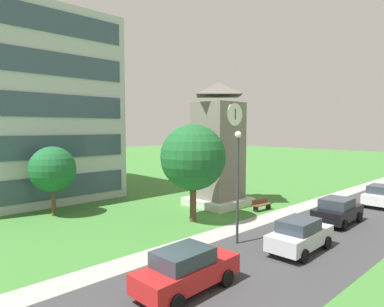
% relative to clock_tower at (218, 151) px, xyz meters
% --- Properties ---
extents(ground_plane, '(160.00, 160.00, 0.00)m').
position_rel_clock_tower_xyz_m(ground_plane, '(-3.95, -2.67, -4.40)').
color(ground_plane, '#3D7A33').
extents(street_asphalt, '(120.00, 7.20, 0.01)m').
position_rel_clock_tower_xyz_m(street_asphalt, '(-3.95, -9.50, -4.40)').
color(street_asphalt, '#38383A').
rests_on(street_asphalt, ground).
extents(kerb_strip, '(120.00, 1.60, 0.01)m').
position_rel_clock_tower_xyz_m(kerb_strip, '(-3.95, -5.10, -4.40)').
color(kerb_strip, '#9E9E99').
rests_on(kerb_strip, ground).
extents(office_building, '(14.55, 15.36, 16.00)m').
position_rel_clock_tower_xyz_m(office_building, '(-10.74, 15.82, 3.60)').
color(office_building, '#B7BCC6').
rests_on(office_building, ground).
extents(clock_tower, '(4.31, 4.31, 9.89)m').
position_rel_clock_tower_xyz_m(clock_tower, '(0.00, 0.00, 0.00)').
color(clock_tower, slate).
rests_on(clock_tower, ground).
extents(park_bench, '(1.84, 0.66, 0.88)m').
position_rel_clock_tower_xyz_m(park_bench, '(1.02, -3.53, -3.94)').
color(park_bench, brown).
rests_on(park_bench, ground).
extents(street_lamp, '(0.36, 0.36, 6.10)m').
position_rel_clock_tower_xyz_m(street_lamp, '(-6.11, -6.90, -0.64)').
color(street_lamp, '#333338').
rests_on(street_lamp, ground).
extents(tree_streetside, '(3.24, 3.24, 4.97)m').
position_rel_clock_tower_xyz_m(tree_streetside, '(-11.06, 5.81, -1.06)').
color(tree_streetside, '#513823').
rests_on(tree_streetside, ground).
extents(tree_near_tower, '(4.38, 4.38, 6.52)m').
position_rel_clock_tower_xyz_m(tree_near_tower, '(-4.86, -2.13, -0.09)').
color(tree_near_tower, '#513823').
rests_on(tree_near_tower, ground).
extents(parked_car_red, '(4.45, 2.03, 1.69)m').
position_rel_clock_tower_xyz_m(parked_car_red, '(-11.74, -8.95, -3.54)').
color(parked_car_red, red).
rests_on(parked_car_red, ground).
extents(parked_car_silver, '(4.22, 2.02, 1.69)m').
position_rel_clock_tower_xyz_m(parked_car_silver, '(-4.73, -9.84, -3.54)').
color(parked_car_silver, silver).
rests_on(parked_car_silver, ground).
extents(parked_car_black, '(4.20, 2.18, 1.69)m').
position_rel_clock_tower_xyz_m(parked_car_black, '(1.70, -9.01, -3.54)').
color(parked_car_black, black).
rests_on(parked_car_black, ground).
extents(parked_car_white, '(4.16, 2.06, 1.69)m').
position_rel_clock_tower_xyz_m(parked_car_white, '(9.19, -9.29, -3.54)').
color(parked_car_white, silver).
rests_on(parked_car_white, ground).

